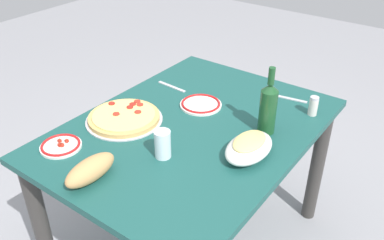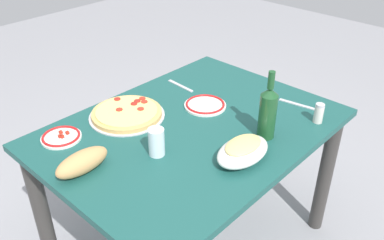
# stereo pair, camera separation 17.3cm
# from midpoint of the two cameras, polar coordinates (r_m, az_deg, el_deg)

# --- Properties ---
(dining_table) EXTENTS (1.22, 0.90, 0.71)m
(dining_table) POSITION_cam_midpoint_polar(r_m,az_deg,el_deg) (1.81, 2.74, -4.07)
(dining_table) COLOR #194C47
(dining_table) RESTS_ON ground
(pepperoni_pizza) EXTENTS (0.33, 0.33, 0.03)m
(pepperoni_pizza) POSITION_cam_midpoint_polar(r_m,az_deg,el_deg) (1.82, -6.26, 0.81)
(pepperoni_pizza) COLOR #B7B7BC
(pepperoni_pizza) RESTS_ON dining_table
(baked_pasta_dish) EXTENTS (0.24, 0.15, 0.08)m
(baked_pasta_dish) POSITION_cam_midpoint_polar(r_m,az_deg,el_deg) (1.55, 10.18, -4.20)
(baked_pasta_dish) COLOR white
(baked_pasta_dish) RESTS_ON dining_table
(wine_bottle) EXTENTS (0.07, 0.07, 0.29)m
(wine_bottle) POSITION_cam_midpoint_polar(r_m,az_deg,el_deg) (1.66, 13.32, 1.03)
(wine_bottle) COLOR #194723
(wine_bottle) RESTS_ON dining_table
(water_glass) EXTENTS (0.06, 0.06, 0.11)m
(water_glass) POSITION_cam_midpoint_polar(r_m,az_deg,el_deg) (1.55, -1.73, -3.13)
(water_glass) COLOR silver
(water_glass) RESTS_ON dining_table
(side_plate_near) EXTENTS (0.16, 0.16, 0.02)m
(side_plate_near) POSITION_cam_midpoint_polar(r_m,az_deg,el_deg) (1.72, -14.81, -2.35)
(side_plate_near) COLOR white
(side_plate_near) RESTS_ON dining_table
(side_plate_far) EXTENTS (0.19, 0.19, 0.02)m
(side_plate_far) POSITION_cam_midpoint_polar(r_m,az_deg,el_deg) (1.89, 4.45, 2.01)
(side_plate_far) COLOR white
(side_plate_far) RESTS_ON dining_table
(bread_loaf) EXTENTS (0.21, 0.09, 0.08)m
(bread_loaf) POSITION_cam_midpoint_polar(r_m,az_deg,el_deg) (1.50, -11.69, -5.80)
(bread_loaf) COLOR tan
(bread_loaf) RESTS_ON dining_table
(spice_shaker) EXTENTS (0.04, 0.04, 0.09)m
(spice_shaker) POSITION_cam_midpoint_polar(r_m,az_deg,el_deg) (1.86, 19.61, 0.80)
(spice_shaker) COLOR silver
(spice_shaker) RESTS_ON dining_table
(fork_left) EXTENTS (0.03, 0.17, 0.00)m
(fork_left) POSITION_cam_midpoint_polar(r_m,az_deg,el_deg) (2.07, 0.81, 4.65)
(fork_left) COLOR #B7B7BC
(fork_left) RESTS_ON dining_table
(fork_right) EXTENTS (0.04, 0.17, 0.00)m
(fork_right) POSITION_cam_midpoint_polar(r_m,az_deg,el_deg) (1.98, 16.65, 2.02)
(fork_right) COLOR #B7B7BC
(fork_right) RESTS_ON dining_table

